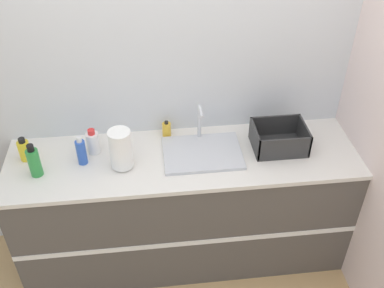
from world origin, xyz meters
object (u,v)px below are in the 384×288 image
(bottle_white_spray, at_px, (93,142))
(bottle_blue, at_px, (81,152))
(dish_rack, at_px, (279,140))
(soap_dispenser, at_px, (167,129))
(bottle_yellow, at_px, (24,150))
(sink, at_px, (202,151))
(bottle_green, at_px, (34,162))
(paper_towel_roll, at_px, (121,149))

(bottle_white_spray, bearing_deg, bottle_blue, -121.49)
(dish_rack, bearing_deg, soap_dispenser, 163.66)
(bottle_yellow, bearing_deg, sink, -3.80)
(bottle_yellow, bearing_deg, bottle_green, -60.27)
(sink, relative_size, dish_rack, 1.48)
(bottle_white_spray, height_order, bottle_green, bottle_green)
(sink, relative_size, bottle_yellow, 3.11)
(soap_dispenser, bearing_deg, bottle_white_spray, -165.76)
(dish_rack, height_order, bottle_yellow, same)
(dish_rack, relative_size, bottle_white_spray, 1.94)
(bottle_yellow, distance_m, bottle_white_spray, 0.42)
(bottle_white_spray, bearing_deg, bottle_green, -151.25)
(bottle_green, bearing_deg, dish_rack, 3.52)
(paper_towel_roll, bearing_deg, soap_dispenser, 44.10)
(bottle_white_spray, height_order, soap_dispenser, bottle_white_spray)
(paper_towel_roll, relative_size, soap_dispenser, 2.26)
(dish_rack, distance_m, bottle_blue, 1.25)
(dish_rack, distance_m, bottle_yellow, 1.61)
(dish_rack, distance_m, soap_dispenser, 0.74)
(sink, bearing_deg, paper_towel_roll, -172.50)
(soap_dispenser, bearing_deg, bottle_green, -159.46)
(bottle_green, bearing_deg, paper_towel_roll, 2.02)
(dish_rack, distance_m, bottle_white_spray, 1.19)
(dish_rack, relative_size, bottle_blue, 1.68)
(paper_towel_roll, bearing_deg, bottle_green, -177.98)
(bottle_white_spray, bearing_deg, sink, -7.99)
(sink, xyz_separation_m, soap_dispenser, (-0.21, 0.22, 0.03))
(bottle_blue, relative_size, soap_dispenser, 1.73)
(paper_towel_roll, distance_m, bottle_green, 0.52)
(sink, relative_size, bottle_white_spray, 2.87)
(bottle_yellow, relative_size, bottle_blue, 0.80)
(bottle_yellow, height_order, bottle_blue, bottle_blue)
(bottle_yellow, bearing_deg, soap_dispenser, 9.11)
(sink, height_order, bottle_blue, sink)
(bottle_yellow, height_order, bottle_white_spray, bottle_white_spray)
(bottle_green, distance_m, soap_dispenser, 0.86)
(paper_towel_roll, relative_size, bottle_green, 1.18)
(sink, bearing_deg, dish_rack, 0.99)
(soap_dispenser, bearing_deg, bottle_blue, -157.50)
(sink, distance_m, bottle_white_spray, 0.70)
(bottle_white_spray, bearing_deg, dish_rack, -4.24)
(bottle_green, bearing_deg, sink, 4.75)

